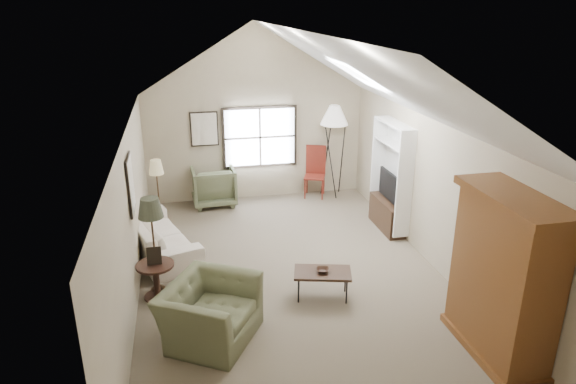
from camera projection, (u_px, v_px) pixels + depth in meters
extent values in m
cube|color=#6B614C|center=(293.00, 278.00, 8.60)|extent=(5.00, 8.00, 0.01)
cube|color=tan|center=(256.00, 145.00, 11.84)|extent=(5.00, 0.01, 2.50)
cube|color=tan|center=(392.00, 377.00, 4.50)|extent=(5.00, 0.01, 2.50)
cube|color=tan|center=(131.00, 222.00, 7.68)|extent=(0.01, 8.00, 2.50)
cube|color=tan|center=(438.00, 198.00, 8.66)|extent=(0.01, 8.00, 2.50)
cube|color=black|center=(260.00, 137.00, 11.75)|extent=(1.72, 0.08, 1.42)
cube|color=black|center=(131.00, 184.00, 7.79)|extent=(0.68, 0.04, 0.88)
cube|color=black|center=(204.00, 129.00, 11.43)|extent=(0.62, 0.04, 0.78)
cube|color=brown|center=(504.00, 277.00, 6.45)|extent=(0.60, 1.50, 2.20)
cube|color=white|center=(391.00, 175.00, 10.13)|extent=(0.32, 1.30, 2.10)
cube|color=#382316|center=(387.00, 215.00, 10.42)|extent=(0.34, 1.18, 0.60)
cube|color=black|center=(389.00, 186.00, 10.21)|extent=(0.05, 0.90, 0.55)
imported|color=white|center=(159.00, 235.00, 9.40)|extent=(1.60, 2.49, 0.68)
imported|color=#5D5D41|center=(210.00, 312.00, 6.94)|extent=(1.58, 1.63, 0.81)
imported|color=#555A3F|center=(213.00, 186.00, 11.64)|extent=(0.99, 1.02, 0.89)
cube|color=#321F14|center=(322.00, 284.00, 7.98)|extent=(0.97, 0.69, 0.45)
imported|color=#361E16|center=(323.00, 270.00, 7.90)|extent=(0.26, 0.26, 0.05)
cylinder|color=#341E15|center=(157.00, 281.00, 7.95)|extent=(0.74, 0.74, 0.58)
cube|color=maroon|center=(315.00, 172.00, 12.05)|extent=(0.60, 0.60, 1.20)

